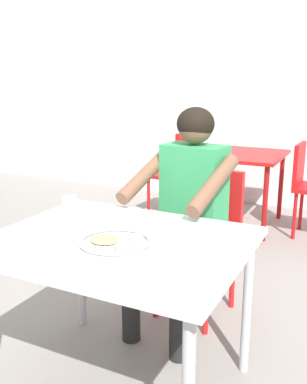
# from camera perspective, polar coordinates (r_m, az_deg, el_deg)

# --- Properties ---
(ground_plane) EXTENTS (12.00, 12.00, 0.05)m
(ground_plane) POSITION_cam_1_polar(r_m,az_deg,el_deg) (2.28, -4.91, -23.53)
(ground_plane) COLOR gray
(back_wall) EXTENTS (12.00, 0.12, 3.40)m
(back_wall) POSITION_cam_1_polar(r_m,az_deg,el_deg) (4.97, 16.04, 17.71)
(back_wall) COLOR white
(back_wall) RESTS_ON ground
(table_foreground) EXTENTS (1.07, 0.86, 0.73)m
(table_foreground) POSITION_cam_1_polar(r_m,az_deg,el_deg) (1.88, -4.56, -8.21)
(table_foreground) COLOR silver
(table_foreground) RESTS_ON ground
(thali_tray) EXTENTS (0.29, 0.29, 0.03)m
(thali_tray) POSITION_cam_1_polar(r_m,az_deg,el_deg) (1.79, -5.05, -6.48)
(thali_tray) COLOR #B7BABF
(thali_tray) RESTS_ON table_foreground
(drinking_cup) EXTENTS (0.07, 0.07, 0.11)m
(drinking_cup) POSITION_cam_1_polar(r_m,az_deg,el_deg) (2.14, -10.85, -1.89)
(drinking_cup) COLOR white
(drinking_cup) RESTS_ON table_foreground
(chair_foreground) EXTENTS (0.46, 0.49, 0.86)m
(chair_foreground) POSITION_cam_1_polar(r_m,az_deg,el_deg) (2.64, 6.41, -4.91)
(chair_foreground) COLOR red
(chair_foreground) RESTS_ON ground
(diner_foreground) EXTENTS (0.54, 0.59, 1.24)m
(diner_foreground) POSITION_cam_1_polar(r_m,az_deg,el_deg) (2.38, 4.22, -1.09)
(diner_foreground) COLOR black
(diner_foreground) RESTS_ON ground
(table_background_red) EXTENTS (0.85, 0.83, 0.70)m
(table_background_red) POSITION_cam_1_polar(r_m,az_deg,el_deg) (4.24, 10.76, 3.93)
(table_background_red) COLOR #B71414
(table_background_red) RESTS_ON ground
(chair_red_left) EXTENTS (0.44, 0.46, 0.88)m
(chair_red_left) POSITION_cam_1_polar(r_m,az_deg,el_deg) (4.42, 3.15, 3.14)
(chair_red_left) COLOR #A91414
(chair_red_left) RESTS_ON ground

